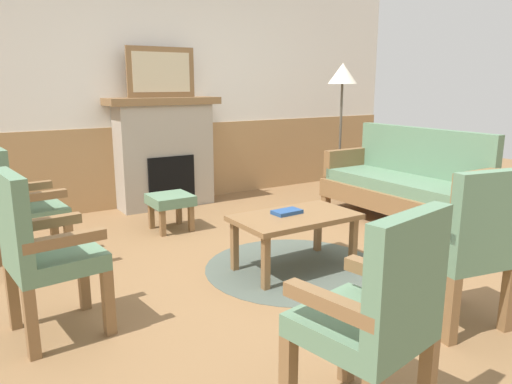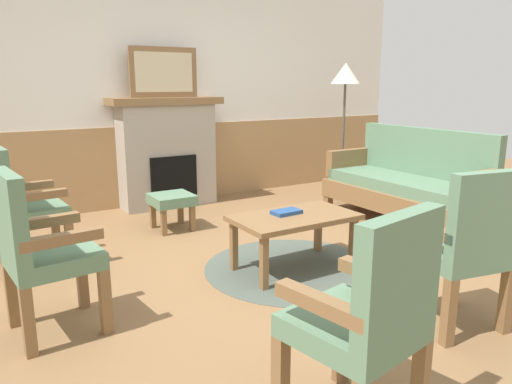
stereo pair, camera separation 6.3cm
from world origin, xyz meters
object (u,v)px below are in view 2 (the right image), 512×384
Objects in this scene: armchair_front_left at (466,243)px; footstool at (172,202)px; coffee_table at (294,222)px; armchair_by_window_left at (21,202)px; fireplace at (167,152)px; floor_lamp_by_couch at (345,82)px; armchair_front_center at (368,313)px; couch at (407,185)px; armchair_near_fireplace at (39,246)px; framed_picture at (164,72)px; book_on_table at (286,212)px.

footstool is at bearing 104.08° from armchair_front_left.
armchair_by_window_left is at bearing 148.17° from coffee_table.
fireplace is 0.77× the size of floor_lamp_by_couch.
couch is at bearing 38.72° from armchair_front_center.
armchair_front_left is (0.37, -3.73, -0.11)m from fireplace.
fireplace is at bearing 37.34° from armchair_by_window_left.
fireplace is 3.05m from armchair_near_fireplace.
fireplace is 1.33× the size of armchair_front_left.
armchair_front_center is at bearing -57.58° from armchair_near_fireplace.
floor_lamp_by_couch reaches higher than armchair_front_center.
armchair_near_fireplace is 0.58× the size of floor_lamp_by_couch.
framed_picture is 2.96m from couch.
book_on_table is (-1.82, -0.39, 0.06)m from couch.
couch is at bearing -46.72° from fireplace.
framed_picture is at bearing 54.93° from armchair_near_fireplace.
armchair_near_fireplace is (-1.42, -1.56, 0.25)m from footstool.
armchair_by_window_left is (-1.77, 1.06, 0.08)m from book_on_table.
coffee_table is 1.86m from armchair_front_center.
armchair_by_window_left reaches higher than footstool.
fireplace is 3.25× the size of footstool.
book_on_table is 2.75m from floor_lamp_by_couch.
armchair_front_left is (0.70, -2.79, 0.25)m from footstool.
book_on_table is 1.89m from armchair_front_center.
armchair_front_center is (-1.12, -0.35, 0.00)m from armchair_front_left.
coffee_table is at bearing -74.28° from footstool.
floor_lamp_by_couch is at bearing 60.48° from armchair_front_left.
fireplace is 2.32m from floor_lamp_by_couch.
armchair_by_window_left is 1.00× the size of armchair_front_center.
couch and armchair_front_left have the same top height.
floor_lamp_by_couch reaches higher than armchair_front_left.
armchair_near_fireplace is (-1.84, -0.07, 0.15)m from coffee_table.
couch is (1.87, -1.98, -0.26)m from fireplace.
armchair_front_center reaches higher than footstool.
footstool is (-0.33, -0.94, -0.37)m from fireplace.
framed_picture is at bearing 92.03° from coffee_table.
armchair_front_left reaches higher than coffee_table.
floor_lamp_by_couch reaches higher than footstool.
armchair_near_fireplace is at bearing -177.86° from coffee_table.
floor_lamp_by_couch is at bearing 49.86° from armchair_front_center.
armchair_front_left is (2.12, -1.23, 0.00)m from armchair_near_fireplace.
fireplace reaches higher than armchair_front_center.
floor_lamp_by_couch reaches higher than fireplace.
footstool is 2.66m from floor_lamp_by_couch.
fireplace reaches higher than book_on_table.
couch is 3.65m from armchair_by_window_left.
floor_lamp_by_couch is at bearing 24.55° from armchair_near_fireplace.
fireplace is 2.16m from armchair_by_window_left.
fireplace is at bearing 91.22° from book_on_table.
coffee_table is 1.55m from footstool.
floor_lamp_by_couch is at bearing 40.38° from coffee_table.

